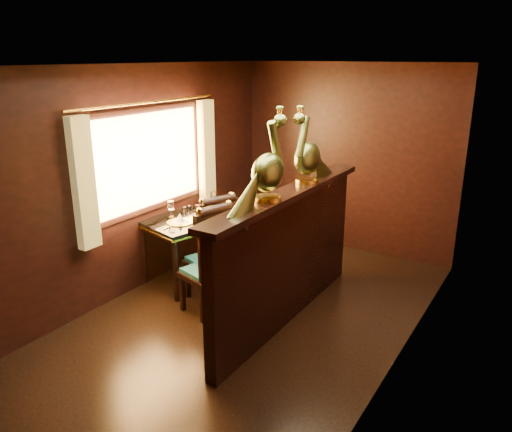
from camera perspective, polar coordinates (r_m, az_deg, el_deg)
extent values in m
plane|color=black|center=(5.17, -1.32, -12.01)|extent=(5.00, 5.00, 0.00)
cube|color=black|center=(6.84, 10.25, 6.44)|extent=(3.00, 0.04, 2.50)
cube|color=black|center=(5.61, -14.34, 3.65)|extent=(0.04, 5.00, 2.50)
cube|color=black|center=(4.08, 16.43, -1.87)|extent=(0.04, 5.00, 2.50)
cube|color=beige|center=(4.48, -1.56, 16.88)|extent=(3.00, 5.00, 0.04)
cube|color=#FFC672|center=(5.77, -12.33, 6.22)|extent=(0.01, 1.70, 1.05)
cube|color=yellow|center=(5.08, -19.10, 3.48)|extent=(0.10, 0.22, 1.30)
cube|color=yellow|center=(6.44, -5.66, 7.29)|extent=(0.10, 0.22, 1.30)
cylinder|color=gold|center=(5.63, -12.20, 12.59)|extent=(0.03, 2.20, 0.03)
cube|color=black|center=(4.96, 3.69, -5.01)|extent=(0.12, 2.60, 1.30)
cube|color=#373319|center=(4.97, 3.04, -4.32)|extent=(0.02, 2.20, 0.95)
cube|color=black|center=(4.74, 3.85, 2.58)|extent=(0.26, 2.70, 0.06)
cube|color=black|center=(5.91, -6.46, -0.18)|extent=(1.08, 1.45, 0.04)
cube|color=gold|center=(5.92, -6.45, -0.45)|extent=(1.11, 1.47, 0.02)
cylinder|color=black|center=(6.01, -12.69, -4.26)|extent=(0.06, 0.06, 0.71)
cylinder|color=black|center=(5.49, -9.16, -6.20)|extent=(0.06, 0.06, 0.71)
cylinder|color=black|center=(6.62, -3.99, -1.72)|extent=(0.06, 0.06, 0.71)
cylinder|color=black|center=(6.16, -0.13, -3.23)|extent=(0.06, 0.06, 0.71)
cylinder|color=gold|center=(5.70, -8.66, -0.70)|extent=(0.30, 0.30, 0.01)
cone|color=white|center=(5.68, -8.68, -0.19)|extent=(0.11, 0.11, 0.10)
cylinder|color=gold|center=(6.05, -3.78, 0.59)|extent=(0.30, 0.30, 0.01)
cone|color=white|center=(6.04, -3.79, 1.08)|extent=(0.11, 0.11, 0.10)
cylinder|color=silver|center=(6.08, -8.17, 0.76)|extent=(0.03, 0.03, 0.06)
cylinder|color=silver|center=(6.13, -7.66, 0.93)|extent=(0.03, 0.03, 0.06)
cube|color=black|center=(5.23, -5.79, -6.69)|extent=(0.53, 0.53, 0.06)
cube|color=#165663|center=(5.21, -5.81, -6.22)|extent=(0.47, 0.47, 0.05)
cube|color=#165663|center=(4.95, -4.60, -3.58)|extent=(0.12, 0.33, 0.55)
cube|color=black|center=(5.36, -8.41, -8.75)|extent=(0.05, 0.05, 0.38)
cube|color=black|center=(5.10, -6.09, -10.11)|extent=(0.05, 0.05, 0.38)
cube|color=black|center=(5.55, -5.37, -7.67)|extent=(0.05, 0.05, 0.38)
cube|color=black|center=(5.30, -2.99, -8.92)|extent=(0.05, 0.05, 0.38)
sphere|color=gold|center=(4.71, -6.42, 0.61)|extent=(0.07, 0.07, 0.07)
sphere|color=gold|center=(4.92, -3.10, 1.45)|extent=(0.07, 0.07, 0.07)
cube|color=black|center=(5.48, -5.34, -5.43)|extent=(0.56, 0.56, 0.06)
cube|color=#165663|center=(5.46, -5.35, -4.97)|extent=(0.50, 0.50, 0.05)
cube|color=#165663|center=(5.19, -4.31, -2.39)|extent=(0.15, 0.33, 0.56)
cube|color=black|center=(5.62, -7.83, -7.36)|extent=(0.05, 0.05, 0.39)
cube|color=black|center=(5.35, -5.84, -8.69)|extent=(0.05, 0.05, 0.39)
cube|color=black|center=(5.79, -4.75, -6.46)|extent=(0.05, 0.05, 0.39)
cube|color=black|center=(5.52, -2.66, -7.69)|extent=(0.05, 0.05, 0.39)
sphere|color=gold|center=(4.97, -6.14, 1.73)|extent=(0.07, 0.07, 0.07)
sphere|color=gold|center=(5.16, -2.76, 2.43)|extent=(0.07, 0.07, 0.07)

